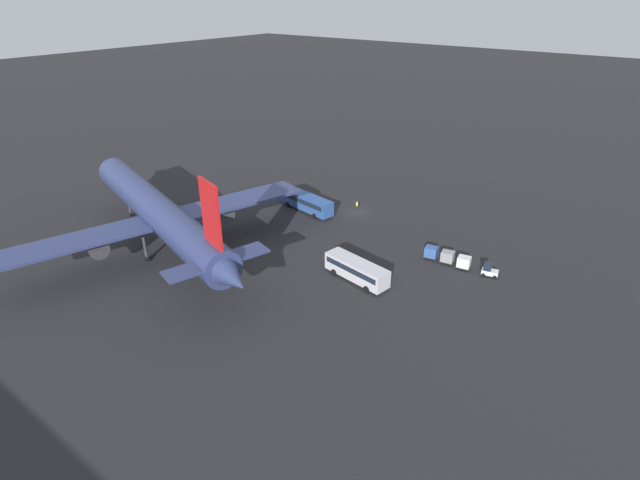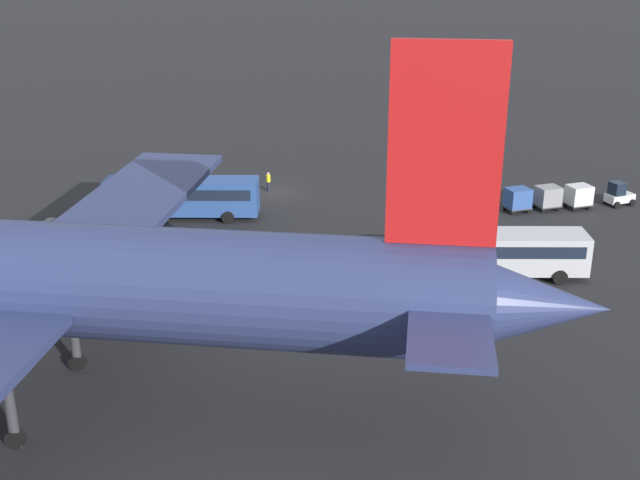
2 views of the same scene
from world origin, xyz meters
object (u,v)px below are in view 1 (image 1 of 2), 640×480
airplane (159,213)px  cargo_cart_blue (431,252)px  shuttle_bus_far (357,269)px  baggage_tug (489,270)px  shuttle_bus_near (306,201)px  cargo_cart_grey (448,257)px  worker_person (357,206)px  cargo_cart_white (464,262)px

airplane → cargo_cart_blue: 44.11m
shuttle_bus_far → baggage_tug: bearing=-130.0°
shuttle_bus_near → shuttle_bus_far: 27.26m
cargo_cart_grey → shuttle_bus_near: bearing=-5.2°
shuttle_bus_near → baggage_tug: (-37.51, 2.54, -1.02)m
airplane → worker_person: (-15.96, -33.57, -6.04)m
worker_person → cargo_cart_white: (-25.87, 9.17, 0.32)m
airplane → cargo_cart_blue: bearing=-129.9°
baggage_tug → cargo_cart_grey: size_ratio=1.17×
airplane → shuttle_bus_far: (-30.48, -11.59, -5.03)m
baggage_tug → worker_person: baggage_tug is taller
shuttle_bus_far → cargo_cart_grey: (-8.60, -12.91, -0.69)m
baggage_tug → cargo_cart_grey: baggage_tug is taller
airplane → cargo_cart_grey: 46.48m
shuttle_bus_near → baggage_tug: 37.61m
shuttle_bus_near → cargo_cart_white: bearing=-175.6°
airplane → shuttle_bus_near: bearing=-90.5°
shuttle_bus_near → shuttle_bus_far: shuttle_bus_near is taller
cargo_cart_grey → cargo_cart_blue: bearing=2.9°
baggage_tug → cargo_cart_white: size_ratio=1.17×
cargo_cart_blue → worker_person: bearing=-24.3°
shuttle_bus_far → cargo_cart_blue: bearing=-105.5°
cargo_cart_blue → airplane: bearing=33.9°
shuttle_bus_near → shuttle_bus_far: bearing=154.1°
shuttle_bus_near → airplane: bearing=82.6°
shuttle_bus_near → shuttle_bus_far: size_ratio=1.19×
airplane → cargo_cart_white: bearing=-133.5°
baggage_tug → cargo_cart_grey: (6.64, 0.27, 0.25)m
worker_person → cargo_cart_white: bearing=160.5°
cargo_cart_white → cargo_cart_grey: (2.76, -0.10, 0.00)m
shuttle_bus_near → cargo_cart_white: shuttle_bus_near is taller
shuttle_bus_near → cargo_cart_blue: size_ratio=5.76×
worker_person → cargo_cart_grey: bearing=158.6°
cargo_cart_grey → cargo_cart_blue: 2.76m
shuttle_bus_far → baggage_tug: (-15.24, -13.18, -0.94)m
shuttle_bus_near → cargo_cart_blue: 28.28m
shuttle_bus_far → baggage_tug: shuttle_bus_far is taller
cargo_cart_grey → cargo_cart_white: bearing=177.9°
baggage_tug → shuttle_bus_near: bearing=-17.2°
airplane → worker_person: 37.66m
airplane → cargo_cart_grey: (-39.08, -24.51, -5.72)m
shuttle_bus_near → cargo_cart_white: size_ratio=5.76×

